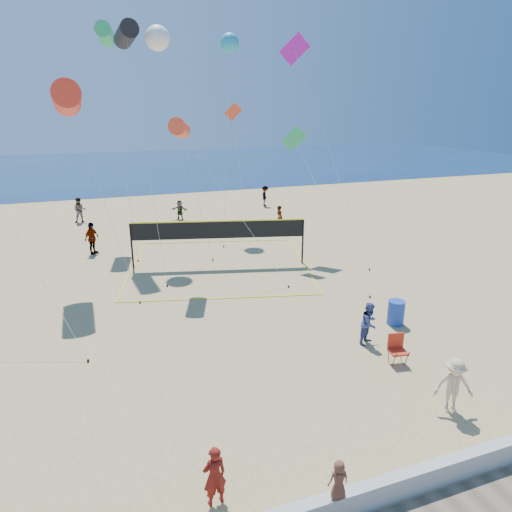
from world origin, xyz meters
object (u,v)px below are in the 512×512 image
object	(u,v)px
trash_barrel	(396,313)
volleyball_net	(218,235)
camp_chair	(397,347)
woman	(215,476)

from	to	relation	value
trash_barrel	volleyball_net	world-z (taller)	volleyball_net
volleyball_net	camp_chair	bearing A→B (deg)	-61.63
woman	camp_chair	xyz separation A→B (m)	(7.43, 3.58, -0.15)
woman	volleyball_net	xyz separation A→B (m)	(4.46, 15.57, 1.03)
woman	volleyball_net	distance (m)	16.23
trash_barrel	volleyball_net	distance (m)	10.70
camp_chair	trash_barrel	bearing A→B (deg)	63.90
woman	trash_barrel	bearing A→B (deg)	-155.12
camp_chair	volleyball_net	bearing A→B (deg)	113.79
volleyball_net	trash_barrel	bearing A→B (deg)	-48.79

